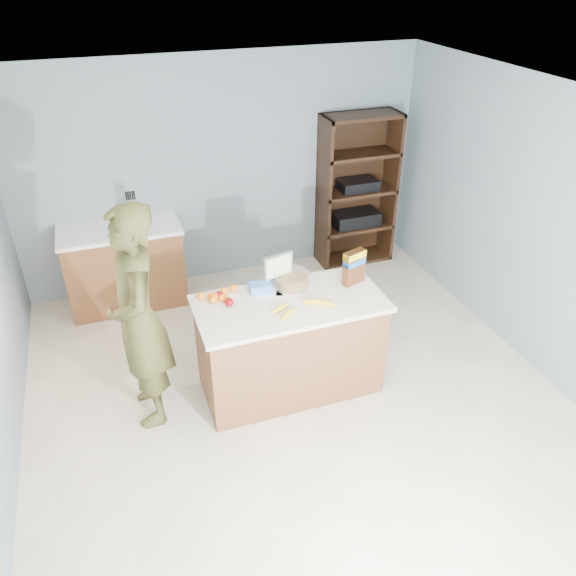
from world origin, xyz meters
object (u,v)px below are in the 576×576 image
object	(u,v)px
counter_peninsula	(290,349)
shelving_unit	(355,192)
cereal_box	(354,265)
person	(139,319)
tv	(278,268)

from	to	relation	value
counter_peninsula	shelving_unit	bearing A→B (deg)	52.89
counter_peninsula	cereal_box	size ratio (longest dim) A/B	5.14
shelving_unit	cereal_box	size ratio (longest dim) A/B	5.94
person	shelving_unit	bearing A→B (deg)	123.19
shelving_unit	tv	bearing A→B (deg)	-131.59
shelving_unit	person	size ratio (longest dim) A/B	0.96
shelving_unit	cereal_box	bearing A→B (deg)	-115.73
person	tv	distance (m)	1.22
tv	shelving_unit	bearing A→B (deg)	48.41
counter_peninsula	tv	xyz separation A→B (m)	(-0.00, 0.30, 0.64)
person	tv	world-z (taller)	person
counter_peninsula	cereal_box	distance (m)	0.91
person	counter_peninsula	bearing A→B (deg)	83.42
counter_peninsula	cereal_box	world-z (taller)	cereal_box
shelving_unit	cereal_box	distance (m)	2.17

